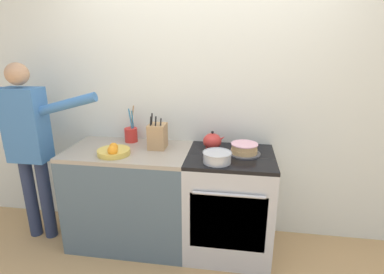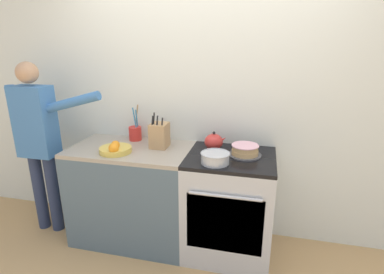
% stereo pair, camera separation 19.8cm
% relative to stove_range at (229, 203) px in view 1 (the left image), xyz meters
% --- Properties ---
extents(ground_plane, '(16.00, 16.00, 0.00)m').
position_rel_stove_range_xyz_m(ground_plane, '(-0.27, -0.32, -0.45)').
color(ground_plane, tan).
extents(wall_back, '(8.00, 0.04, 2.60)m').
position_rel_stove_range_xyz_m(wall_back, '(-0.27, 0.34, 0.85)').
color(wall_back, silver).
rests_on(wall_back, ground_plane).
extents(counter_cabinet, '(1.06, 0.64, 0.90)m').
position_rel_stove_range_xyz_m(counter_cabinet, '(-0.89, 0.00, -0.00)').
color(counter_cabinet, '#4C6070').
rests_on(counter_cabinet, ground_plane).
extents(stove_range, '(0.72, 0.67, 0.90)m').
position_rel_stove_range_xyz_m(stove_range, '(0.00, 0.00, 0.00)').
color(stove_range, '#B7BABF').
rests_on(stove_range, ground_plane).
extents(layer_cake, '(0.27, 0.27, 0.09)m').
position_rel_stove_range_xyz_m(layer_cake, '(0.11, 0.04, 0.49)').
color(layer_cake, '#4C4C51').
rests_on(layer_cake, stove_range).
extents(tea_kettle, '(0.20, 0.16, 0.16)m').
position_rel_stove_range_xyz_m(tea_kettle, '(-0.17, 0.14, 0.52)').
color(tea_kettle, red).
rests_on(tea_kettle, stove_range).
extents(mixing_bowl, '(0.23, 0.23, 0.09)m').
position_rel_stove_range_xyz_m(mixing_bowl, '(-0.10, -0.18, 0.50)').
color(mixing_bowl, '#B7BABF').
rests_on(mixing_bowl, stove_range).
extents(knife_block, '(0.15, 0.17, 0.31)m').
position_rel_stove_range_xyz_m(knife_block, '(-0.64, 0.08, 0.56)').
color(knife_block, tan).
rests_on(knife_block, counter_cabinet).
extents(utensil_crock, '(0.12, 0.12, 0.34)m').
position_rel_stove_range_xyz_m(utensil_crock, '(-0.94, 0.22, 0.52)').
color(utensil_crock, red).
rests_on(utensil_crock, counter_cabinet).
extents(fruit_bowl, '(0.27, 0.27, 0.11)m').
position_rel_stove_range_xyz_m(fruit_bowl, '(-0.96, -0.15, 0.48)').
color(fruit_bowl, gold).
rests_on(fruit_bowl, counter_cabinet).
extents(person_baker, '(0.93, 0.20, 1.64)m').
position_rel_stove_range_xyz_m(person_baker, '(-1.77, -0.08, 0.53)').
color(person_baker, '#283351').
rests_on(person_baker, ground_plane).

